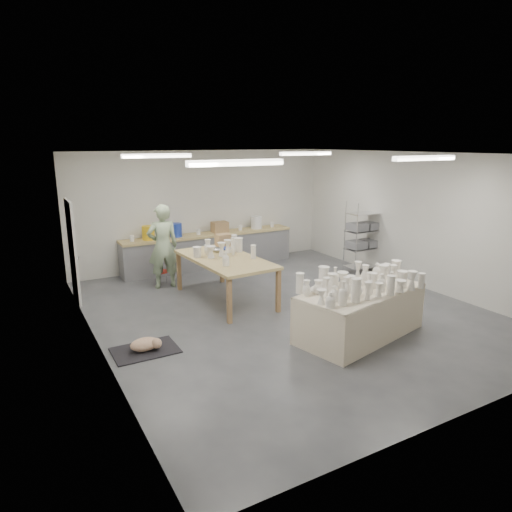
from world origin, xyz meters
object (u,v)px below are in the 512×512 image
drying_table (360,310)px  potter (163,246)px  red_stool (161,272)px  work_table (224,256)px

drying_table → potter: 4.69m
drying_table → red_stool: bearing=101.4°
potter → red_stool: (0.00, 0.27, -0.67)m
work_table → red_stool: bearing=115.8°
red_stool → work_table: bearing=-61.1°
drying_table → work_table: size_ratio=0.99×
potter → red_stool: potter is taller
work_table → potter: 1.59m
drying_table → work_table: (-1.17, 2.86, 0.45)m
work_table → potter: potter is taller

